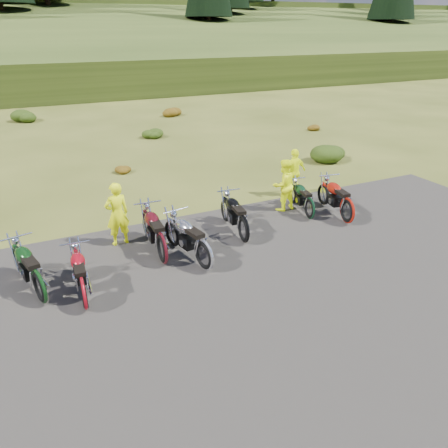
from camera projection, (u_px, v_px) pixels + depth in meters
ground at (231, 281)px, 10.23m from camera, size 300.00×300.00×0.00m
gravel_pad at (276, 329)px, 8.59m from camera, size 20.00×12.00×0.04m
hill_slope at (43, 76)px, 51.26m from camera, size 300.00×45.97×9.37m
hill_plateau at (20, 51)px, 100.51m from camera, size 300.00×90.00×9.17m
shrub_3 at (25, 114)px, 26.72m from camera, size 1.56×1.56×0.92m
shrub_4 at (121, 168)px, 17.53m from camera, size 0.77×0.77×0.45m
shrub_5 at (152, 132)px, 22.98m from camera, size 1.03×1.03×0.61m
shrub_6 at (171, 110)px, 28.43m from camera, size 1.30×1.30×0.77m
shrub_7 at (329, 150)px, 19.11m from camera, size 1.56×1.56×0.92m
shrub_8 at (311, 126)px, 24.69m from camera, size 0.77×0.77×0.45m
motorcycle_1 at (86, 309)px, 9.22m from camera, size 0.78×2.02×1.04m
motorcycle_2 at (43, 303)px, 9.41m from camera, size 1.22×2.28×1.14m
motorcycle_3 at (204, 270)px, 10.67m from camera, size 1.16×2.35×1.18m
motorcycle_4 at (163, 264)px, 10.95m from camera, size 0.85×2.31×1.19m
motorcycle_5 at (243, 242)px, 12.02m from camera, size 0.94×2.22×1.13m
motorcycle_6 at (346, 223)px, 13.17m from camera, size 1.07×2.28×1.15m
motorcycle_7 at (309, 219)px, 13.45m from camera, size 0.94×1.97×0.99m
person_middle at (117, 215)px, 11.55m from camera, size 0.69×0.50×1.74m
person_right_a at (283, 186)px, 13.77m from camera, size 0.87×0.72×1.65m
person_right_b at (294, 173)px, 15.01m from camera, size 1.01×0.54×1.63m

